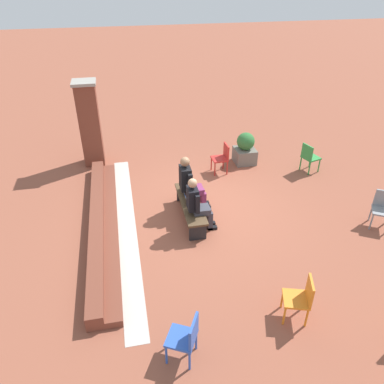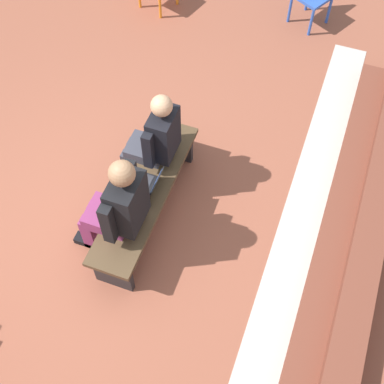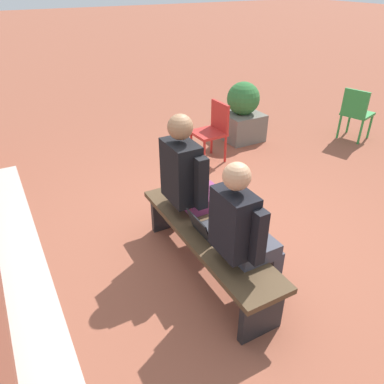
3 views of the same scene
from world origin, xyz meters
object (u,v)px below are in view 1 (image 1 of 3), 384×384
object	(u,v)px
plastic_chair_by_pillar	(222,157)
plastic_chair_mid_courtyard	(309,156)
plastic_chair_foreground	(383,207)
planter	(245,149)
person_student	(197,203)
laptop	(190,201)
plastic_chair_near_bench_left	(301,297)
bench	(190,206)
plastic_chair_far_left	(186,337)
person_adult	(190,182)

from	to	relation	value
plastic_chair_by_pillar	plastic_chair_mid_courtyard	world-z (taller)	same
plastic_chair_foreground	planter	size ratio (longest dim) A/B	0.89
person_student	plastic_chair_by_pillar	distance (m)	2.78
laptop	plastic_chair_near_bench_left	xyz separation A→B (m)	(-3.14, -1.24, -0.02)
bench	plastic_chair_foreground	xyz separation A→B (m)	(-1.09, -4.16, 0.13)
plastic_chair_foreground	bench	bearing A→B (deg)	75.30
plastic_chair_mid_courtyard	planter	size ratio (longest dim) A/B	0.89
plastic_chair_foreground	person_student	bearing A→B (deg)	80.78
plastic_chair_near_bench_left	planter	bearing A→B (deg)	-9.17
laptop	plastic_chair_far_left	distance (m)	3.59
person_student	planter	world-z (taller)	person_student
laptop	plastic_chair_far_left	world-z (taller)	plastic_chair_far_left
laptop	plastic_chair_mid_courtyard	xyz separation A→B (m)	(1.61, -3.73, -0.02)
person_adult	planter	xyz separation A→B (m)	(2.07, -2.07, -0.30)
person_student	laptop	xyz separation A→B (m)	(0.40, 0.08, -0.20)
bench	plastic_chair_foreground	world-z (taller)	plastic_chair_foreground
bench	plastic_chair_near_bench_left	distance (m)	3.40
plastic_chair_mid_courtyard	plastic_chair_far_left	bearing A→B (deg)	138.75
plastic_chair_by_pillar	planter	distance (m)	0.93
laptop	plastic_chair_near_bench_left	bearing A→B (deg)	-158.53
person_adult	plastic_chair_near_bench_left	xyz separation A→B (m)	(-3.58, -1.15, -0.26)
plastic_chair_far_left	plastic_chair_mid_courtyard	bearing A→B (deg)	-41.25
person_student	plastic_chair_far_left	size ratio (longest dim) A/B	1.56
bench	plastic_chair_mid_courtyard	distance (m)	4.04
person_student	person_adult	world-z (taller)	person_adult
bench	planter	xyz separation A→B (m)	(2.47, -2.14, 0.08)
plastic_chair_near_bench_left	bench	bearing A→B (deg)	21.12
plastic_chair_foreground	laptop	bearing A→B (deg)	75.68
person_adult	laptop	world-z (taller)	person_adult
bench	plastic_chair_far_left	distance (m)	3.62
laptop	plastic_chair_by_pillar	world-z (taller)	plastic_chair_by_pillar
plastic_chair_by_pillar	plastic_chair_foreground	distance (m)	4.24
person_student	plastic_chair_by_pillar	xyz separation A→B (m)	(2.47, -1.25, -0.22)
person_adult	plastic_chair_foreground	xyz separation A→B (m)	(-1.50, -4.09, -0.26)
plastic_chair_mid_courtyard	plastic_chair_foreground	bearing A→B (deg)	-170.58
person_student	plastic_chair_mid_courtyard	bearing A→B (deg)	-61.24
laptop	bench	bearing A→B (deg)	-24.84
plastic_chair_by_pillar	plastic_chair_foreground	world-z (taller)	same
plastic_chair_near_bench_left	plastic_chair_by_pillar	bearing A→B (deg)	-1.00
plastic_chair_near_bench_left	planter	xyz separation A→B (m)	(5.64, -0.91, -0.04)
plastic_chair_foreground	plastic_chair_far_left	bearing A→B (deg)	116.39
laptop	plastic_chair_by_pillar	size ratio (longest dim) A/B	0.38
plastic_chair_by_pillar	plastic_chair_near_bench_left	size ratio (longest dim) A/B	1.00
plastic_chair_foreground	plastic_chair_mid_courtyard	world-z (taller)	same
person_student	planter	xyz separation A→B (m)	(2.90, -2.07, -0.27)
person_adult	plastic_chair_mid_courtyard	distance (m)	3.84
bench	person_adult	distance (m)	0.56
plastic_chair_foreground	planter	distance (m)	4.10
person_student	plastic_chair_near_bench_left	world-z (taller)	person_student
planter	plastic_chair_far_left	bearing A→B (deg)	154.23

